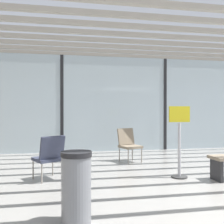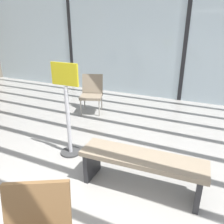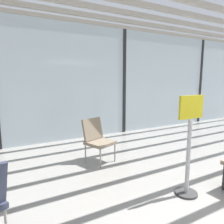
# 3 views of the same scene
# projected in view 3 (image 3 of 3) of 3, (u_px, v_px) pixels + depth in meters

# --- Properties ---
(glass_curtain_wall) EXTENTS (14.00, 0.08, 3.13)m
(glass_curtain_wall) POSITION_uv_depth(u_px,v_px,m) (124.00, 82.00, 6.40)
(glass_curtain_wall) COLOR silver
(glass_curtain_wall) RESTS_ON ground
(window_mullion_1) EXTENTS (0.10, 0.12, 3.13)m
(window_mullion_1) POSITION_uv_depth(u_px,v_px,m) (124.00, 82.00, 6.40)
(window_mullion_1) COLOR black
(window_mullion_1) RESTS_ON ground
(window_mullion_2) EXTENTS (0.10, 0.12, 3.13)m
(window_mullion_2) POSITION_uv_depth(u_px,v_px,m) (200.00, 82.00, 8.06)
(window_mullion_2) COLOR black
(window_mullion_2) RESTS_ON ground
(parked_airplane) EXTENTS (12.10, 4.54, 4.54)m
(parked_airplane) POSITION_uv_depth(u_px,v_px,m) (66.00, 68.00, 11.50)
(parked_airplane) COLOR #B2BCD6
(parked_airplane) RESTS_ON ground
(lounge_chair_4) EXTENTS (0.63, 0.66, 0.87)m
(lounge_chair_4) POSITION_uv_depth(u_px,v_px,m) (97.00, 137.00, 4.18)
(lounge_chair_4) COLOR #7F705B
(lounge_chair_4) RESTS_ON ground
(info_sign) EXTENTS (0.44, 0.32, 1.44)m
(info_sign) POSITION_uv_depth(u_px,v_px,m) (189.00, 149.00, 2.90)
(info_sign) COLOR #333333
(info_sign) RESTS_ON ground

